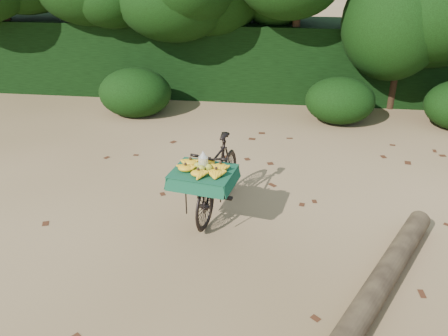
# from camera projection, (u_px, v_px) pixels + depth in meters

# --- Properties ---
(ground) EXTENTS (80.00, 80.00, 0.00)m
(ground) POSITION_uv_depth(u_px,v_px,m) (255.00, 225.00, 6.64)
(ground) COLOR tan
(ground) RESTS_ON ground
(vendor_bicycle) EXTENTS (0.97, 1.92, 1.10)m
(vendor_bicycle) POSITION_uv_depth(u_px,v_px,m) (217.00, 176.00, 6.77)
(vendor_bicycle) COLOR black
(vendor_bicycle) RESTS_ON ground
(fallen_log) EXTENTS (2.07, 3.56, 0.28)m
(fallen_log) POSITION_uv_depth(u_px,v_px,m) (370.00, 299.00, 5.08)
(fallen_log) COLOR brown
(fallen_log) RESTS_ON ground
(hedge_backdrop) EXTENTS (26.00, 1.80, 1.80)m
(hedge_backdrop) POSITION_uv_depth(u_px,v_px,m) (273.00, 58.00, 11.86)
(hedge_backdrop) COLOR black
(hedge_backdrop) RESTS_ON ground
(tree_row) EXTENTS (14.50, 2.00, 4.00)m
(tree_row) POSITION_uv_depth(u_px,v_px,m) (246.00, 17.00, 10.74)
(tree_row) COLOR black
(tree_row) RESTS_ON ground
(bush_clumps) EXTENTS (8.80, 1.70, 0.90)m
(bush_clumps) POSITION_uv_depth(u_px,v_px,m) (292.00, 101.00, 10.22)
(bush_clumps) COLOR black
(bush_clumps) RESTS_ON ground
(leaf_litter) EXTENTS (7.00, 7.30, 0.01)m
(leaf_litter) POSITION_uv_depth(u_px,v_px,m) (258.00, 202.00, 7.22)
(leaf_litter) COLOR #432212
(leaf_litter) RESTS_ON ground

